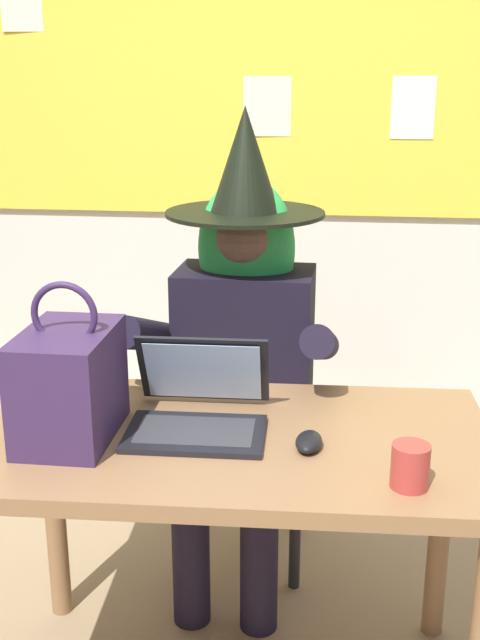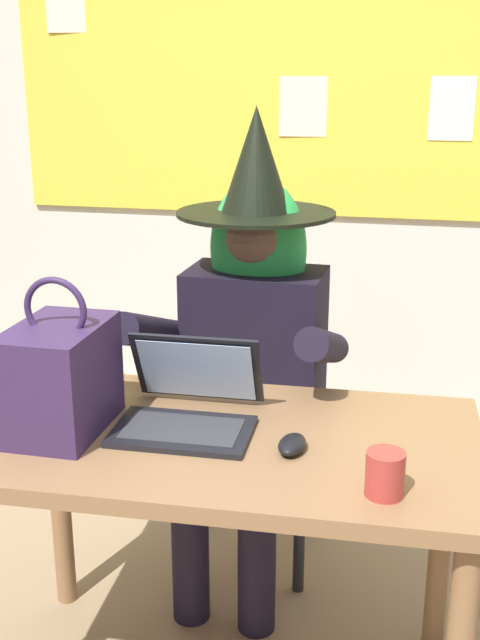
% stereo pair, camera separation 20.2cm
% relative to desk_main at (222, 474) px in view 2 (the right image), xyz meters
% --- Properties ---
extents(wall_back_bulletin, '(6.26, 2.10, 2.97)m').
position_rel_desk_main_xyz_m(wall_back_bulletin, '(-0.21, 1.91, 0.86)').
color(wall_back_bulletin, silver).
rests_on(wall_back_bulletin, ground).
extents(desk_main, '(1.25, 0.71, 0.74)m').
position_rel_desk_main_xyz_m(desk_main, '(0.00, 0.00, 0.00)').
color(desk_main, '#8E6642').
rests_on(desk_main, ground).
extents(chair_at_desk, '(0.44, 0.44, 0.92)m').
position_rel_desk_main_xyz_m(chair_at_desk, '(-0.05, 0.69, -0.11)').
color(chair_at_desk, '#4C1E19').
rests_on(chair_at_desk, ground).
extents(person_costumed, '(0.61, 0.71, 1.47)m').
position_rel_desk_main_xyz_m(person_costumed, '(-0.05, 0.57, 0.18)').
color(person_costumed, black).
rests_on(person_costumed, ground).
extents(laptop, '(0.34, 0.33, 0.21)m').
position_rel_desk_main_xyz_m(laptop, '(-0.09, 0.04, 0.15)').
color(laptop, black).
rests_on(laptop, desk_main).
extents(computer_mouse, '(0.07, 0.11, 0.03)m').
position_rel_desk_main_xyz_m(computer_mouse, '(0.18, -0.05, 0.12)').
color(computer_mouse, black).
rests_on(computer_mouse, desk_main).
extents(handbag, '(0.20, 0.30, 0.38)m').
position_rel_desk_main_xyz_m(handbag, '(-0.38, -0.05, 0.24)').
color(handbag, '#38234C').
rests_on(handbag, desk_main).
extents(coffee_mug, '(0.08, 0.08, 0.09)m').
position_rel_desk_main_xyz_m(coffee_mug, '(0.39, -0.20, 0.15)').
color(coffee_mug, '#B23833').
rests_on(coffee_mug, desk_main).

